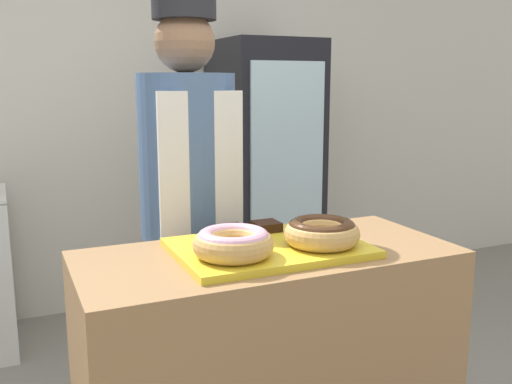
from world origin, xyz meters
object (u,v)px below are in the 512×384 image
serving_tray (268,248)px  baker_person (189,215)px  donut_chocolate_glaze (322,231)px  beverage_fridge (264,176)px  donut_light_glaze (233,242)px  brownie_back_right (266,226)px  brownie_back_left (231,230)px

serving_tray → baker_person: size_ratio=0.34×
serving_tray → donut_chocolate_glaze: donut_chocolate_glaze is taller
donut_chocolate_glaze → beverage_fridge: 1.93m
donut_light_glaze → donut_chocolate_glaze: 0.31m
beverage_fridge → serving_tray: bearing=-114.5°
brownie_back_right → brownie_back_left: bearing=180.0°
serving_tray → baker_person: baker_person is taller
donut_light_glaze → baker_person: baker_person is taller
serving_tray → donut_light_glaze: bearing=-153.6°
serving_tray → brownie_back_left: 0.18m
serving_tray → donut_chocolate_glaze: bearing=-26.4°
serving_tray → brownie_back_right: (0.07, 0.16, 0.03)m
serving_tray → brownie_back_right: 0.18m
brownie_back_left → baker_person: bearing=94.1°
serving_tray → donut_chocolate_glaze: 0.18m
donut_chocolate_glaze → beverage_fridge: (0.64, 1.81, -0.14)m
donut_light_glaze → beverage_fridge: bearing=62.5°
baker_person → beverage_fridge: size_ratio=1.03×
donut_light_glaze → donut_chocolate_glaze: bearing=0.0°
donut_light_glaze → beverage_fridge: 2.05m
brownie_back_right → beverage_fridge: size_ratio=0.05×
brownie_back_right → beverage_fridge: beverage_fridge is taller
donut_light_glaze → serving_tray: bearing=26.4°
serving_tray → beverage_fridge: beverage_fridge is taller
brownie_back_left → baker_person: size_ratio=0.05×
serving_tray → beverage_fridge: size_ratio=0.35×
donut_chocolate_glaze → brownie_back_right: 0.25m
donut_chocolate_glaze → brownie_back_right: bearing=109.9°
serving_tray → baker_person: (-0.10, 0.55, -0.00)m
donut_chocolate_glaze → baker_person: baker_person is taller
brownie_back_left → donut_light_glaze: bearing=-109.9°
donut_light_glaze → baker_person: bearing=84.7°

